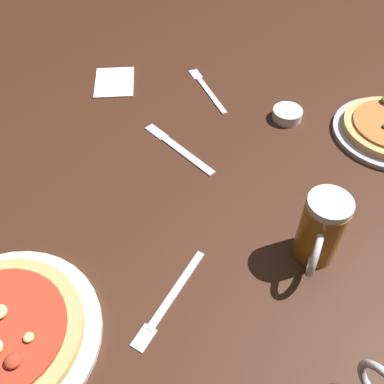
{
  "coord_description": "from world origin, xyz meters",
  "views": [
    {
      "loc": [
        0.14,
        -0.58,
        0.69
      ],
      "look_at": [
        0.0,
        0.0,
        0.02
      ],
      "focal_mm": 40.93,
      "sensor_mm": 36.0,
      "label": 1
    }
  ],
  "objects_px": {
    "fork_left": "(169,300)",
    "fork_spare": "(207,89)",
    "ramekin_sauce": "(287,114)",
    "napkin_folded": "(114,82)",
    "beer_mug_dark": "(321,230)",
    "knife_right": "(178,148)"
  },
  "relations": [
    {
      "from": "fork_left",
      "to": "knife_right",
      "type": "distance_m",
      "value": 0.38
    },
    {
      "from": "ramekin_sauce",
      "to": "fork_left",
      "type": "distance_m",
      "value": 0.56
    },
    {
      "from": "napkin_folded",
      "to": "fork_left",
      "type": "distance_m",
      "value": 0.67
    },
    {
      "from": "napkin_folded",
      "to": "fork_left",
      "type": "relative_size",
      "value": 0.64
    },
    {
      "from": "ramekin_sauce",
      "to": "fork_spare",
      "type": "relative_size",
      "value": 0.4
    },
    {
      "from": "beer_mug_dark",
      "to": "napkin_folded",
      "type": "xyz_separation_m",
      "value": [
        -0.55,
        0.43,
        -0.07
      ]
    },
    {
      "from": "ramekin_sauce",
      "to": "napkin_folded",
      "type": "relative_size",
      "value": 0.54
    },
    {
      "from": "knife_right",
      "to": "fork_spare",
      "type": "relative_size",
      "value": 1.09
    },
    {
      "from": "napkin_folded",
      "to": "knife_right",
      "type": "bearing_deg",
      "value": -41.97
    },
    {
      "from": "fork_left",
      "to": "fork_spare",
      "type": "distance_m",
      "value": 0.62
    },
    {
      "from": "ramekin_sauce",
      "to": "knife_right",
      "type": "height_order",
      "value": "ramekin_sauce"
    },
    {
      "from": "ramekin_sauce",
      "to": "knife_right",
      "type": "distance_m",
      "value": 0.29
    },
    {
      "from": "beer_mug_dark",
      "to": "knife_right",
      "type": "bearing_deg",
      "value": 145.61
    },
    {
      "from": "napkin_folded",
      "to": "beer_mug_dark",
      "type": "bearing_deg",
      "value": -37.8
    },
    {
      "from": "napkin_folded",
      "to": "fork_left",
      "type": "xyz_separation_m",
      "value": [
        0.32,
        -0.59,
        -0.0
      ]
    },
    {
      "from": "fork_left",
      "to": "napkin_folded",
      "type": "bearing_deg",
      "value": 118.46
    },
    {
      "from": "beer_mug_dark",
      "to": "knife_right",
      "type": "height_order",
      "value": "beer_mug_dark"
    },
    {
      "from": "ramekin_sauce",
      "to": "napkin_folded",
      "type": "bearing_deg",
      "value": 174.85
    },
    {
      "from": "beer_mug_dark",
      "to": "ramekin_sauce",
      "type": "xyz_separation_m",
      "value": [
        -0.09,
        0.39,
        -0.06
      ]
    },
    {
      "from": "beer_mug_dark",
      "to": "napkin_folded",
      "type": "bearing_deg",
      "value": 142.2
    },
    {
      "from": "fork_spare",
      "to": "ramekin_sauce",
      "type": "bearing_deg",
      "value": -17.91
    },
    {
      "from": "ramekin_sauce",
      "to": "fork_left",
      "type": "height_order",
      "value": "ramekin_sauce"
    }
  ]
}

